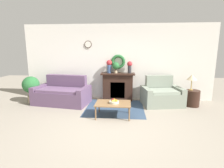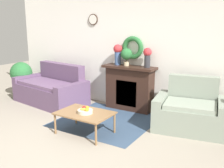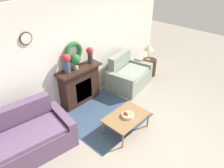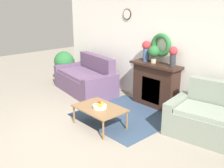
% 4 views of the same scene
% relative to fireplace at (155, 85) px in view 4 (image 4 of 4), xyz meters
% --- Properties ---
extents(ground_plane, '(16.00, 16.00, 0.00)m').
position_rel_fireplace_xyz_m(ground_plane, '(-0.02, -2.48, -0.50)').
color(ground_plane, gray).
extents(floor_rug, '(1.80, 1.76, 0.01)m').
position_rel_fireplace_xyz_m(floor_rug, '(-0.04, -0.88, -0.50)').
color(floor_rug, '#334760').
rests_on(floor_rug, ground_plane).
extents(wall_back, '(6.80, 0.17, 2.70)m').
position_rel_fireplace_xyz_m(wall_back, '(-0.02, 0.21, 0.85)').
color(wall_back, white).
rests_on(wall_back, ground_plane).
extents(fireplace, '(1.19, 0.41, 0.99)m').
position_rel_fireplace_xyz_m(fireplace, '(0.00, 0.00, 0.00)').
color(fireplace, '#331E16').
rests_on(fireplace, ground_plane).
extents(couch_left, '(1.92, 1.20, 0.93)m').
position_rel_fireplace_xyz_m(couch_left, '(-1.86, -0.54, -0.18)').
color(couch_left, '#604766').
rests_on(couch_left, ground_plane).
extents(loveseat_right, '(1.39, 1.10, 0.95)m').
position_rel_fireplace_xyz_m(loveseat_right, '(1.48, -0.41, -0.18)').
color(loveseat_right, gray).
rests_on(loveseat_right, ground_plane).
extents(coffee_table, '(0.95, 0.66, 0.39)m').
position_rel_fireplace_xyz_m(coffee_table, '(-0.04, -1.60, -0.15)').
color(coffee_table, olive).
rests_on(coffee_table, ground_plane).
extents(fruit_bowl, '(0.27, 0.27, 0.12)m').
position_rel_fireplace_xyz_m(fruit_bowl, '(-0.01, -1.62, -0.07)').
color(fruit_bowl, beige).
rests_on(fruit_bowl, coffee_table).
extents(vase_on_mantel_left, '(0.20, 0.20, 0.46)m').
position_rel_fireplace_xyz_m(vase_on_mantel_left, '(-0.31, 0.01, 0.76)').
color(vase_on_mantel_left, '#3D5684').
rests_on(vase_on_mantel_left, fireplace).
extents(vase_on_mantel_right, '(0.18, 0.18, 0.42)m').
position_rel_fireplace_xyz_m(vase_on_mantel_right, '(0.41, 0.01, 0.73)').
color(vase_on_mantel_right, '#2D2D33').
rests_on(vase_on_mantel_right, fireplace).
extents(potted_plant_on_mantel, '(0.25, 0.25, 0.39)m').
position_rel_fireplace_xyz_m(potted_plant_on_mantel, '(-0.08, -0.01, 0.74)').
color(potted_plant_on_mantel, tan).
rests_on(potted_plant_on_mantel, fireplace).
extents(potted_plant_floor_by_couch, '(0.58, 0.58, 0.91)m').
position_rel_fireplace_xyz_m(potted_plant_floor_by_couch, '(-2.98, -0.48, 0.07)').
color(potted_plant_floor_by_couch, tan).
rests_on(potted_plant_floor_by_couch, ground_plane).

